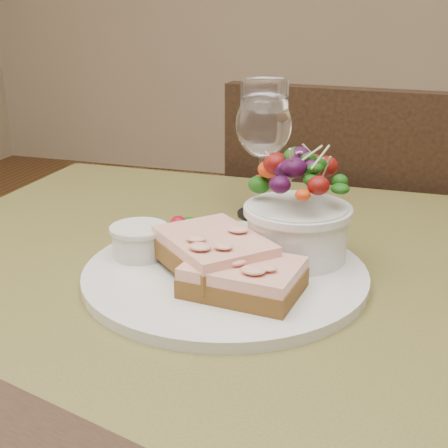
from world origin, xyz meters
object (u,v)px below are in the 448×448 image
(sandwich_back, at_px, (214,251))
(chair_far, at_px, (345,357))
(sandwich_front, at_px, (243,277))
(wine_glass, at_px, (264,129))
(cafe_table, at_px, (208,357))
(salad_bowl, at_px, (298,207))
(ramekin, at_px, (139,240))
(dinner_plate, at_px, (225,274))

(sandwich_back, bearing_deg, chair_far, 124.97)
(sandwich_front, relative_size, sandwich_back, 0.78)
(sandwich_back, height_order, wine_glass, wine_glass)
(cafe_table, distance_m, chair_far, 0.73)
(sandwich_front, xyz_separation_m, salad_bowl, (0.03, 0.10, 0.04))
(sandwich_back, relative_size, salad_bowl, 1.21)
(sandwich_front, xyz_separation_m, wine_glass, (-0.05, 0.27, 0.10))
(sandwich_back, height_order, ramekin, sandwich_back)
(dinner_plate, distance_m, salad_bowl, 0.11)
(dinner_plate, height_order, sandwich_back, sandwich_back)
(chair_far, distance_m, ramekin, 0.81)
(ramekin, height_order, wine_glass, wine_glass)
(chair_far, bearing_deg, cafe_table, 84.99)
(sandwich_front, distance_m, salad_bowl, 0.12)
(sandwich_back, relative_size, wine_glass, 0.88)
(salad_bowl, bearing_deg, chair_far, 88.92)
(sandwich_front, height_order, sandwich_back, sandwich_back)
(chair_far, xyz_separation_m, sandwich_back, (-0.09, -0.64, 0.49))
(sandwich_back, bearing_deg, sandwich_front, 3.33)
(cafe_table, distance_m, sandwich_front, 0.15)
(chair_far, xyz_separation_m, wine_glass, (-0.09, -0.41, 0.58))
(cafe_table, height_order, ramekin, ramekin)
(sandwich_front, xyz_separation_m, ramekin, (-0.14, 0.05, 0.00))
(cafe_table, relative_size, chair_far, 0.89)
(cafe_table, xyz_separation_m, ramekin, (-0.08, 0.01, 0.13))
(salad_bowl, xyz_separation_m, wine_glass, (-0.08, 0.16, 0.05))
(sandwich_front, distance_m, sandwich_back, 0.06)
(cafe_table, distance_m, sandwich_back, 0.14)
(sandwich_back, bearing_deg, wine_glass, 134.29)
(dinner_plate, distance_m, sandwich_back, 0.03)
(ramekin, relative_size, salad_bowl, 0.48)
(dinner_plate, height_order, sandwich_front, sandwich_front)
(sandwich_front, bearing_deg, chair_far, 92.19)
(cafe_table, xyz_separation_m, sandwich_front, (0.05, -0.04, 0.13))
(sandwich_back, distance_m, wine_glass, 0.25)
(cafe_table, distance_m, wine_glass, 0.32)
(dinner_plate, xyz_separation_m, salad_bowl, (0.07, 0.06, 0.07))
(cafe_table, relative_size, wine_glass, 4.57)
(wine_glass, bearing_deg, ramekin, -112.65)
(chair_far, bearing_deg, ramekin, 77.44)
(dinner_plate, bearing_deg, chair_far, 82.98)
(cafe_table, bearing_deg, ramekin, 174.29)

